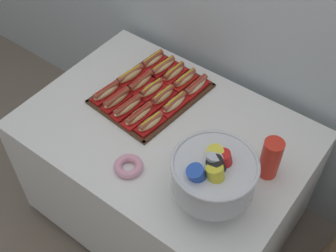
{
  "coord_description": "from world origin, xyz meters",
  "views": [
    {
      "loc": [
        0.83,
        -1.08,
        2.3
      ],
      "look_at": [
        0.0,
        0.02,
        0.75
      ],
      "focal_mm": 47.23,
      "sensor_mm": 36.0,
      "label": 1
    }
  ],
  "objects_px": {
    "hot_dog_0": "(106,92)",
    "hot_dog_12": "(174,73)",
    "hot_dog_2": "(128,107)",
    "cup_stack": "(271,158)",
    "hot_dog_9": "(174,104)",
    "hot_dog_10": "(152,60)",
    "hot_dog_11": "(163,67)",
    "hot_dog_6": "(141,82)",
    "hot_dog_1": "(117,99)",
    "hot_dog_7": "(151,89)",
    "donut": "(129,166)",
    "hot_dog_8": "(163,96)",
    "punch_bowl": "(214,174)",
    "serving_tray": "(152,94)",
    "hot_dog_5": "(130,76)",
    "hot_dog_13": "(185,79)",
    "hot_dog_4": "(150,123)",
    "hot_dog_14": "(196,86)",
    "hot_dog_3": "(139,115)",
    "buffet_table": "(166,173)"
  },
  "relations": [
    {
      "from": "hot_dog_0",
      "to": "hot_dog_12",
      "type": "bearing_deg",
      "value": 60.56
    },
    {
      "from": "hot_dog_2",
      "to": "cup_stack",
      "type": "relative_size",
      "value": 0.95
    },
    {
      "from": "hot_dog_9",
      "to": "hot_dog_10",
      "type": "height_order",
      "value": "hot_dog_9"
    },
    {
      "from": "hot_dog_11",
      "to": "hot_dog_12",
      "type": "distance_m",
      "value": 0.08
    },
    {
      "from": "hot_dog_9",
      "to": "hot_dog_11",
      "type": "height_order",
      "value": "hot_dog_9"
    },
    {
      "from": "hot_dog_2",
      "to": "hot_dog_11",
      "type": "relative_size",
      "value": 1.03
    },
    {
      "from": "hot_dog_6",
      "to": "hot_dog_9",
      "type": "xyz_separation_m",
      "value": [
        0.22,
        -0.02,
        0.0
      ]
    },
    {
      "from": "hot_dog_1",
      "to": "hot_dog_7",
      "type": "height_order",
      "value": "hot_dog_1"
    },
    {
      "from": "hot_dog_12",
      "to": "donut",
      "type": "relative_size",
      "value": 1.3
    },
    {
      "from": "hot_dog_8",
      "to": "punch_bowl",
      "type": "bearing_deg",
      "value": -33.14
    },
    {
      "from": "serving_tray",
      "to": "hot_dog_9",
      "type": "relative_size",
      "value": 3.32
    },
    {
      "from": "hot_dog_5",
      "to": "hot_dog_1",
      "type": "bearing_deg",
      "value": -70.55
    },
    {
      "from": "hot_dog_13",
      "to": "hot_dog_11",
      "type": "bearing_deg",
      "value": 175.0
    },
    {
      "from": "hot_dog_8",
      "to": "donut",
      "type": "distance_m",
      "value": 0.43
    },
    {
      "from": "serving_tray",
      "to": "donut",
      "type": "relative_size",
      "value": 4.38
    },
    {
      "from": "serving_tray",
      "to": "hot_dog_4",
      "type": "bearing_deg",
      "value": -52.72
    },
    {
      "from": "donut",
      "to": "cup_stack",
      "type": "bearing_deg",
      "value": 35.12
    },
    {
      "from": "hot_dog_4",
      "to": "hot_dog_14",
      "type": "bearing_deg",
      "value": 85.0
    },
    {
      "from": "hot_dog_5",
      "to": "hot_dog_6",
      "type": "relative_size",
      "value": 1.04
    },
    {
      "from": "hot_dog_6",
      "to": "cup_stack",
      "type": "xyz_separation_m",
      "value": [
        0.77,
        -0.08,
        0.06
      ]
    },
    {
      "from": "hot_dog_6",
      "to": "hot_dog_10",
      "type": "bearing_deg",
      "value": 109.45
    },
    {
      "from": "serving_tray",
      "to": "punch_bowl",
      "type": "relative_size",
      "value": 1.65
    },
    {
      "from": "hot_dog_0",
      "to": "hot_dog_13",
      "type": "bearing_deg",
      "value": 50.72
    },
    {
      "from": "hot_dog_1",
      "to": "punch_bowl",
      "type": "height_order",
      "value": "punch_bowl"
    },
    {
      "from": "hot_dog_3",
      "to": "hot_dog_11",
      "type": "xyz_separation_m",
      "value": [
        -0.12,
        0.34,
        -0.0
      ]
    },
    {
      "from": "hot_dog_8",
      "to": "hot_dog_1",
      "type": "bearing_deg",
      "value": -137.27
    },
    {
      "from": "hot_dog_9",
      "to": "hot_dog_10",
      "type": "relative_size",
      "value": 1.01
    },
    {
      "from": "hot_dog_10",
      "to": "cup_stack",
      "type": "height_order",
      "value": "cup_stack"
    },
    {
      "from": "cup_stack",
      "to": "hot_dog_2",
      "type": "bearing_deg",
      "value": -173.0
    },
    {
      "from": "serving_tray",
      "to": "hot_dog_14",
      "type": "bearing_deg",
      "value": 42.73
    },
    {
      "from": "hot_dog_8",
      "to": "cup_stack",
      "type": "distance_m",
      "value": 0.62
    },
    {
      "from": "hot_dog_2",
      "to": "donut",
      "type": "xyz_separation_m",
      "value": [
        0.22,
        -0.26,
        -0.02
      ]
    },
    {
      "from": "hot_dog_11",
      "to": "donut",
      "type": "distance_m",
      "value": 0.65
    },
    {
      "from": "buffet_table",
      "to": "hot_dog_6",
      "type": "bearing_deg",
      "value": 151.29
    },
    {
      "from": "hot_dog_13",
      "to": "hot_dog_9",
      "type": "bearing_deg",
      "value": -70.55
    },
    {
      "from": "hot_dog_5",
      "to": "hot_dog_6",
      "type": "height_order",
      "value": "same"
    },
    {
      "from": "hot_dog_9",
      "to": "hot_dog_12",
      "type": "distance_m",
      "value": 0.22
    },
    {
      "from": "hot_dog_4",
      "to": "cup_stack",
      "type": "bearing_deg",
      "value": 10.15
    },
    {
      "from": "hot_dog_2",
      "to": "buffet_table",
      "type": "bearing_deg",
      "value": 6.75
    },
    {
      "from": "hot_dog_0",
      "to": "hot_dog_10",
      "type": "relative_size",
      "value": 1.02
    },
    {
      "from": "buffet_table",
      "to": "hot_dog_10",
      "type": "bearing_deg",
      "value": 135.91
    },
    {
      "from": "serving_tray",
      "to": "hot_dog_9",
      "type": "height_order",
      "value": "hot_dog_9"
    },
    {
      "from": "punch_bowl",
      "to": "donut",
      "type": "distance_m",
      "value": 0.4
    },
    {
      "from": "hot_dog_7",
      "to": "donut",
      "type": "bearing_deg",
      "value": -63.8
    },
    {
      "from": "hot_dog_1",
      "to": "hot_dog_10",
      "type": "xyz_separation_m",
      "value": [
        -0.05,
        0.34,
        -0.0
      ]
    },
    {
      "from": "hot_dog_0",
      "to": "hot_dog_6",
      "type": "distance_m",
      "value": 0.18
    },
    {
      "from": "hot_dog_10",
      "to": "hot_dog_14",
      "type": "height_order",
      "value": "same"
    },
    {
      "from": "hot_dog_11",
      "to": "donut",
      "type": "height_order",
      "value": "hot_dog_11"
    },
    {
      "from": "hot_dog_5",
      "to": "hot_dog_8",
      "type": "height_order",
      "value": "same"
    },
    {
      "from": "hot_dog_7",
      "to": "hot_dog_11",
      "type": "bearing_deg",
      "value": 109.45
    }
  ]
}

